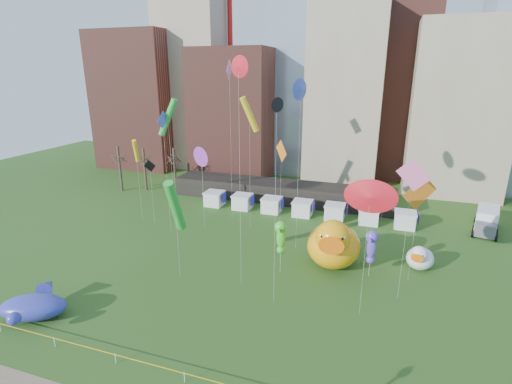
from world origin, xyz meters
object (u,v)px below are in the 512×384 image
(small_duck, at_px, (420,258))
(whale_inflatable, at_px, (34,305))
(big_duck, at_px, (333,244))
(box_truck, at_px, (487,220))
(seahorse_green, at_px, (281,235))
(seahorse_purple, at_px, (372,245))

(small_duck, xyz_separation_m, whale_inflatable, (-34.02, -20.87, -0.25))
(big_duck, distance_m, box_truck, 26.03)
(big_duck, relative_size, whale_inflatable, 1.14)
(seahorse_green, relative_size, seahorse_purple, 1.13)
(seahorse_green, distance_m, seahorse_purple, 9.77)
(big_duck, xyz_separation_m, small_duck, (9.44, 2.61, -1.49))
(small_duck, xyz_separation_m, box_truck, (9.66, 15.01, 0.15))
(seahorse_green, bearing_deg, seahorse_purple, 16.15)
(seahorse_green, bearing_deg, big_duck, 33.97)
(whale_inflatable, bearing_deg, seahorse_purple, 8.69)
(seahorse_green, height_order, seahorse_purple, seahorse_green)
(seahorse_purple, bearing_deg, big_duck, 179.58)
(seahorse_green, relative_size, whale_inflatable, 0.84)
(box_truck, bearing_deg, big_duck, -124.13)
(seahorse_purple, bearing_deg, whale_inflatable, -135.53)
(seahorse_green, relative_size, box_truck, 0.80)
(seahorse_purple, xyz_separation_m, box_truck, (14.98, 18.64, -2.30))
(big_duck, bearing_deg, small_duck, 12.52)
(big_duck, xyz_separation_m, seahorse_purple, (4.13, -1.02, 0.96))
(seahorse_purple, distance_m, box_truck, 24.02)
(seahorse_purple, xyz_separation_m, whale_inflatable, (-28.71, -17.24, -2.70))
(seahorse_green, bearing_deg, small_duck, 24.69)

